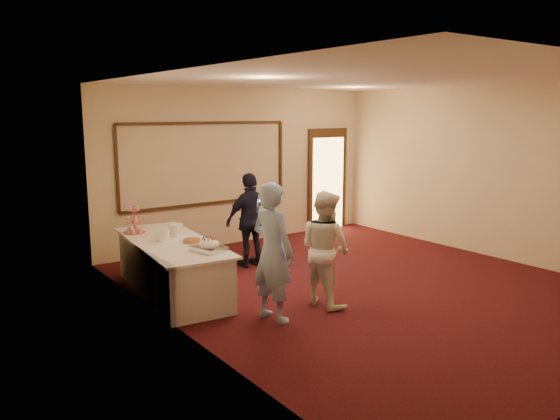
# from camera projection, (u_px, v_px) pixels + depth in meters

# --- Properties ---
(floor) EXTENTS (7.00, 7.00, 0.00)m
(floor) POSITION_uv_depth(u_px,v_px,m) (368.00, 286.00, 8.12)
(floor) COLOR black
(floor) RESTS_ON ground
(room_walls) EXTENTS (6.04, 7.04, 3.02)m
(room_walls) POSITION_uv_depth(u_px,v_px,m) (372.00, 149.00, 7.76)
(room_walls) COLOR beige
(room_walls) RESTS_ON floor
(wall_molding) EXTENTS (3.45, 0.04, 1.55)m
(wall_molding) POSITION_uv_depth(u_px,v_px,m) (207.00, 164.00, 10.14)
(wall_molding) COLOR #33200F
(wall_molding) RESTS_ON room_walls
(doorway) EXTENTS (1.05, 0.07, 2.20)m
(doorway) POSITION_uv_depth(u_px,v_px,m) (327.00, 180.00, 11.92)
(doorway) COLOR #33200F
(doorway) RESTS_ON floor
(buffet_table) EXTENTS (1.25, 2.64, 0.77)m
(buffet_table) POSITION_uv_depth(u_px,v_px,m) (172.00, 267.00, 7.71)
(buffet_table) COLOR silver
(buffet_table) RESTS_ON floor
(pavlova_tray) EXTENTS (0.41, 0.48, 0.17)m
(pavlova_tray) POSITION_uv_depth(u_px,v_px,m) (209.00, 246.00, 7.07)
(pavlova_tray) COLOR #B2B4B9
(pavlova_tray) RESTS_ON buffet_table
(cupcake_stand) EXTENTS (0.32, 0.32, 0.46)m
(cupcake_stand) POSITION_uv_depth(u_px,v_px,m) (134.00, 222.00, 8.11)
(cupcake_stand) COLOR #CE4665
(cupcake_stand) RESTS_ON buffet_table
(plate_stack_a) EXTENTS (0.19, 0.19, 0.16)m
(plate_stack_a) POSITION_uv_depth(u_px,v_px,m) (163.00, 236.00, 7.62)
(plate_stack_a) COLOR white
(plate_stack_a) RESTS_ON buffet_table
(plate_stack_b) EXTENTS (0.21, 0.21, 0.18)m
(plate_stack_b) POSITION_uv_depth(u_px,v_px,m) (176.00, 230.00, 7.94)
(plate_stack_b) COLOR white
(plate_stack_b) RESTS_ON buffet_table
(tart) EXTENTS (0.27, 0.27, 0.06)m
(tart) POSITION_uv_depth(u_px,v_px,m) (192.00, 241.00, 7.52)
(tart) COLOR white
(tart) RESTS_ON buffet_table
(man) EXTENTS (0.52, 0.69, 1.73)m
(man) POSITION_uv_depth(u_px,v_px,m) (273.00, 252.00, 6.65)
(man) COLOR #91B7ED
(man) RESTS_ON floor
(woman) EXTENTS (0.64, 0.79, 1.54)m
(woman) POSITION_uv_depth(u_px,v_px,m) (325.00, 248.00, 7.22)
(woman) COLOR white
(woman) RESTS_ON floor
(guest) EXTENTS (0.93, 0.40, 1.57)m
(guest) POSITION_uv_depth(u_px,v_px,m) (251.00, 220.00, 9.03)
(guest) COLOR black
(guest) RESTS_ON floor
(camera_flash) EXTENTS (0.08, 0.06, 0.05)m
(camera_flash) POSITION_uv_depth(u_px,v_px,m) (261.00, 199.00, 8.95)
(camera_flash) COLOR white
(camera_flash) RESTS_ON guest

